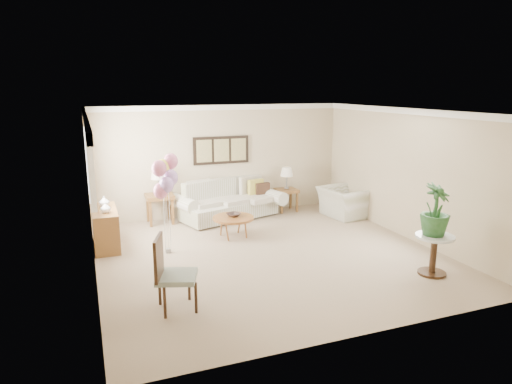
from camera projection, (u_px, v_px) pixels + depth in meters
ground_plane at (269, 254)px, 8.37m from camera, size 6.00×6.00×0.00m
room_shell at (262, 167)px, 8.05m from camera, size 6.04×6.04×2.60m
wall_art_triptych at (221, 150)px, 10.72m from camera, size 1.35×0.06×0.65m
sofa at (229, 203)px, 10.64m from camera, size 2.68×1.51×0.90m
end_table_left at (160, 199)px, 10.18m from camera, size 0.61×0.55×0.66m
end_table_right at (286, 193)px, 11.21m from camera, size 0.51×0.46×0.55m
lamp_left at (158, 175)px, 10.06m from camera, size 0.34×0.34×0.59m
lamp_right at (287, 173)px, 11.10m from camera, size 0.31×0.31×0.54m
coffee_table at (233, 218)px, 9.26m from camera, size 0.84×0.84×0.43m
decor_bowl at (234, 215)px, 9.29m from camera, size 0.36×0.36×0.07m
armchair at (344, 202)px, 10.77m from camera, size 1.04×1.16×0.69m
side_table at (434, 245)px, 7.38m from camera, size 0.62×0.62×0.67m
potted_plant at (436, 210)px, 7.26m from camera, size 0.61×0.61×0.84m
accent_chair at (171, 272)px, 6.17m from camera, size 0.67×0.67×1.07m
credenza at (105, 228)px, 8.70m from camera, size 0.46×1.20×0.74m
vase_white at (105, 208)px, 8.37m from camera, size 0.23×0.23×0.19m
vase_sage at (104, 202)px, 8.79m from camera, size 0.23×0.23×0.21m
balloon_cluster at (165, 175)px, 8.11m from camera, size 0.51×0.50×1.84m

